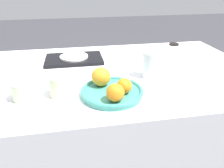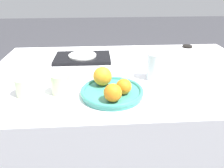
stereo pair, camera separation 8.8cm
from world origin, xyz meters
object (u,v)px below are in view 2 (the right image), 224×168
Objects in this scene: orange_0 at (102,76)px; orange_2 at (124,87)px; side_plate at (82,55)px; cup_1 at (26,86)px; soy_dish at (187,46)px; cup_0 at (61,84)px; napkin at (204,79)px; fruit_platter at (112,92)px; water_glass at (155,67)px; orange_1 at (113,93)px; serving_tray at (83,58)px.

orange_0 is 1.30× the size of orange_2.
side_plate is (-0.19, 0.47, -0.03)m from orange_2.
cup_1 is 1.10m from soy_dish.
side_plate is 0.41m from cup_0.
orange_2 is 0.40m from cup_1.
cup_0 is at bearing -141.88° from soy_dish.
orange_0 reaches higher than napkin.
soy_dish is (0.57, 0.64, -0.01)m from fruit_platter.
orange_2 is 0.26m from cup_0.
cup_1 is at bearing -116.57° from side_plate.
orange_2 is 0.72× the size of cup_1.
napkin is (0.40, 0.15, -0.05)m from orange_2.
orange_2 is 0.55× the size of napkin.
cup_1 reaches higher than fruit_platter.
orange_0 is 0.65× the size of water_glass.
water_glass is 0.77× the size of side_plate.
orange_0 is 0.95× the size of cup_0.
orange_1 is (-0.00, -0.08, 0.04)m from fruit_platter.
fruit_platter is 0.35m from cup_1.
serving_tray is 0.02m from side_plate.
side_plate is at bearing 112.03° from orange_2.
orange_1 reaches higher than napkin.
serving_tray is 0.74m from soy_dish.
serving_tray is at bearing 63.43° from cup_1.
side_plate is 2.41× the size of soy_dish.
water_glass is 1.46× the size of cup_0.
serving_tray is 0.67m from napkin.
cup_0 reaches higher than serving_tray.
cup_1 is at bearing -178.47° from cup_0.
orange_0 is at bearing 5.73° from cup_1.
cup_1 is at bearing -174.27° from orange_0.
soy_dish is (0.60, 0.58, -0.05)m from orange_0.
cup_1 is (-0.21, -0.41, 0.01)m from side_plate.
orange_1 is 0.31m from water_glass.
orange_1 is 0.07m from orange_2.
soy_dish is (0.52, 0.66, -0.04)m from orange_2.
cup_1 reaches higher than soy_dish.
orange_0 is at bearing 103.78° from orange_1.
water_glass reaches higher than cup_1.
napkin is at bearing 24.26° from orange_1.
orange_2 reaches higher than cup_1.
fruit_platter is at bearing -164.85° from napkin.
water_glass reaches higher than orange_1.
napkin is at bearing -103.04° from soy_dish.
side_plate is (-0.36, 0.29, -0.04)m from water_glass.
orange_2 is at bearing -67.97° from side_plate.
orange_1 is at bearing -155.74° from napkin.
side_plate is at bearing -164.29° from soy_dish.
cup_1 is at bearing 175.53° from fruit_platter.
cup_1 is (-0.35, 0.03, 0.02)m from fruit_platter.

